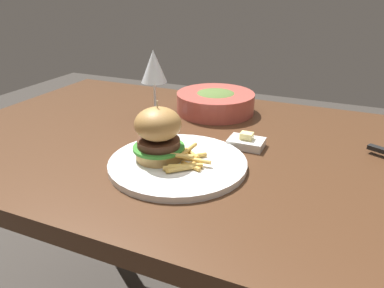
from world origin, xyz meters
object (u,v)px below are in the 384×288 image
(butter_dish, at_px, (246,142))
(main_plate, at_px, (178,164))
(burger_sandwich, at_px, (158,134))
(soup_bowl, at_px, (215,102))
(wine_glass, at_px, (154,69))

(butter_dish, bearing_deg, main_plate, -123.53)
(burger_sandwich, bearing_deg, butter_dish, 48.01)
(burger_sandwich, xyz_separation_m, soup_bowl, (-0.01, 0.37, -0.04))
(wine_glass, relative_size, butter_dish, 2.37)
(wine_glass, height_order, soup_bowl, wine_glass)
(main_plate, xyz_separation_m, butter_dish, (0.10, 0.16, 0.00))
(butter_dish, height_order, soup_bowl, soup_bowl)
(burger_sandwich, height_order, soup_bowl, burger_sandwich)
(burger_sandwich, height_order, butter_dish, burger_sandwich)
(soup_bowl, bearing_deg, burger_sandwich, -88.33)
(main_plate, xyz_separation_m, wine_glass, (-0.19, 0.24, 0.14))
(main_plate, relative_size, butter_dish, 3.56)
(main_plate, xyz_separation_m, soup_bowl, (-0.05, 0.37, 0.03))
(main_plate, height_order, burger_sandwich, burger_sandwich)
(wine_glass, height_order, butter_dish, wine_glass)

